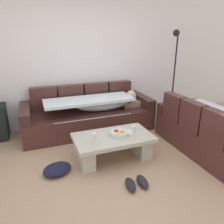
% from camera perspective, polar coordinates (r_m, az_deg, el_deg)
% --- Properties ---
extents(ground_plane, '(14.00, 14.00, 0.00)m').
position_cam_1_polar(ground_plane, '(3.11, 2.20, -16.27)').
color(ground_plane, tan).
extents(back_wall, '(9.00, 0.10, 2.70)m').
position_cam_1_polar(back_wall, '(4.60, -8.35, 13.54)').
color(back_wall, white).
rests_on(back_wall, ground_plane).
extents(couch_along_wall, '(2.52, 0.92, 0.88)m').
position_cam_1_polar(couch_along_wall, '(4.34, -5.70, -0.63)').
color(couch_along_wall, '#462522').
rests_on(couch_along_wall, ground_plane).
extents(couch_near_window, '(0.92, 1.77, 0.88)m').
position_cam_1_polar(couch_near_window, '(3.88, 24.25, -4.79)').
color(couch_near_window, '#462522').
rests_on(couch_near_window, ground_plane).
extents(coffee_table, '(1.20, 0.68, 0.38)m').
position_cam_1_polar(coffee_table, '(3.36, 0.31, -8.55)').
color(coffee_table, '#BBB5A7').
rests_on(coffee_table, ground_plane).
extents(fruit_bowl, '(0.28, 0.28, 0.10)m').
position_cam_1_polar(fruit_bowl, '(3.28, 1.89, -5.70)').
color(fruit_bowl, silver).
rests_on(fruit_bowl, coffee_table).
extents(wine_glass_near_left, '(0.07, 0.07, 0.17)m').
position_cam_1_polar(wine_glass_near_left, '(3.02, -4.79, -6.52)').
color(wine_glass_near_left, silver).
rests_on(wine_glass_near_left, coffee_table).
extents(wine_glass_near_right, '(0.07, 0.07, 0.17)m').
position_cam_1_polar(wine_glass_near_right, '(3.26, 5.81, -4.54)').
color(wine_glass_near_right, silver).
rests_on(wine_glass_near_right, coffee_table).
extents(open_magazine, '(0.34, 0.30, 0.01)m').
position_cam_1_polar(open_magazine, '(3.40, 3.05, -5.43)').
color(open_magazine, white).
rests_on(open_magazine, coffee_table).
extents(floor_lamp, '(0.33, 0.31, 1.95)m').
position_cam_1_polar(floor_lamp, '(4.97, 16.15, 10.71)').
color(floor_lamp, black).
rests_on(floor_lamp, ground_plane).
extents(pair_of_shoes, '(0.32, 0.29, 0.09)m').
position_cam_1_polar(pair_of_shoes, '(2.90, 6.55, -18.31)').
color(pair_of_shoes, black).
rests_on(pair_of_shoes, ground_plane).
extents(crumpled_garment, '(0.48, 0.44, 0.12)m').
position_cam_1_polar(crumpled_garment, '(3.20, -14.43, -14.55)').
color(crumpled_garment, '#191933').
rests_on(crumpled_garment, ground_plane).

